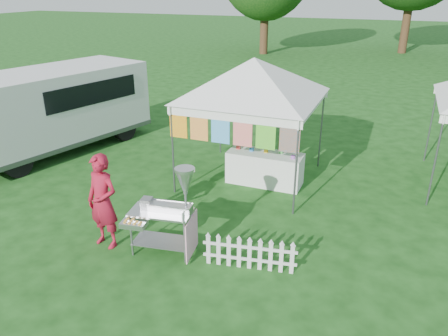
% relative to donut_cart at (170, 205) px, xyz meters
% --- Properties ---
extents(ground, '(120.00, 120.00, 0.00)m').
position_rel_donut_cart_xyz_m(ground, '(0.27, 0.19, -0.99)').
color(ground, '#153F12').
rests_on(ground, ground).
extents(canopy_main, '(4.24, 4.24, 3.45)m').
position_rel_donut_cart_xyz_m(canopy_main, '(0.27, 3.69, 1.99)').
color(canopy_main, '#59595E').
rests_on(canopy_main, ground).
extents(donut_cart, '(1.23, 0.99, 1.69)m').
position_rel_donut_cart_xyz_m(donut_cart, '(0.00, 0.00, 0.00)').
color(donut_cart, gray).
rests_on(donut_cart, ground).
extents(vendor, '(0.71, 0.52, 1.80)m').
position_rel_donut_cart_xyz_m(vendor, '(-1.27, -0.19, -0.09)').
color(vendor, maroon).
rests_on(vendor, ground).
extents(cargo_van, '(3.58, 5.95, 2.32)m').
position_rel_donut_cart_xyz_m(cargo_van, '(-5.70, 3.70, 0.25)').
color(cargo_van, silver).
rests_on(cargo_van, ground).
extents(picket_fence, '(1.60, 0.31, 0.56)m').
position_rel_donut_cart_xyz_m(picket_fence, '(1.45, 0.08, -0.71)').
color(picket_fence, silver).
rests_on(picket_fence, ground).
extents(display_table, '(1.80, 0.70, 0.79)m').
position_rel_donut_cart_xyz_m(display_table, '(0.66, 3.54, -0.60)').
color(display_table, white).
rests_on(display_table, ground).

